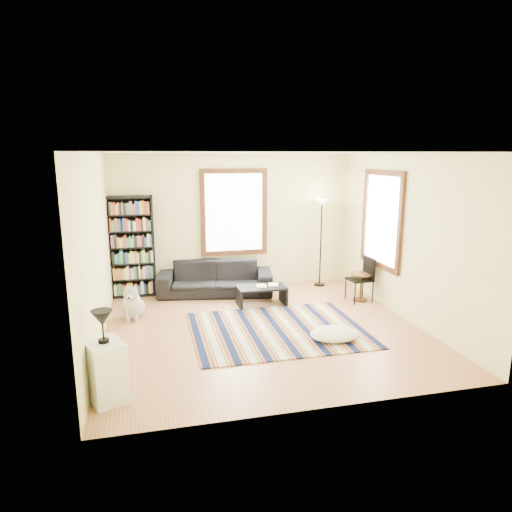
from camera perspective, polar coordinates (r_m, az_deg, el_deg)
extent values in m
cube|color=#B97854|center=(7.57, 0.89, -9.34)|extent=(5.00, 5.00, 0.10)
cube|color=white|center=(7.03, 0.97, 13.19)|extent=(5.00, 5.00, 0.10)
cube|color=#FFF9AB|center=(9.61, -2.85, 4.33)|extent=(5.00, 0.10, 2.80)
cube|color=#FFF9AB|center=(4.80, 8.51, -4.19)|extent=(5.00, 0.10, 2.80)
cube|color=#FFF9AB|center=(6.99, -19.78, 0.48)|extent=(0.10, 5.00, 2.80)
cube|color=#FFF9AB|center=(8.16, 18.56, 2.22)|extent=(0.10, 5.00, 2.80)
cube|color=white|center=(9.51, -2.77, 5.45)|extent=(1.20, 0.06, 1.60)
cube|color=white|center=(8.77, 15.47, 4.42)|extent=(0.06, 1.20, 1.60)
cube|color=#0B1639|center=(7.47, 2.75, -9.17)|extent=(2.75, 2.20, 0.02)
imported|color=black|center=(9.27, -5.11, -2.77)|extent=(2.39, 1.27, 0.66)
cube|color=black|center=(9.30, -15.33, 1.11)|extent=(0.90, 0.30, 2.00)
cube|color=black|center=(8.61, 0.70, -4.97)|extent=(0.91, 0.53, 0.36)
imported|color=beige|center=(8.53, 0.05, -3.79)|extent=(0.22, 0.27, 0.02)
imported|color=beige|center=(8.64, 1.59, -3.61)|extent=(0.23, 0.28, 0.02)
ellipsoid|color=silver|center=(7.17, 9.80, -9.56)|extent=(0.82, 0.65, 0.19)
cylinder|color=#482312|center=(9.07, 12.96, -3.79)|extent=(0.53, 0.53, 0.54)
cube|color=black|center=(8.98, 12.81, -2.89)|extent=(0.45, 0.43, 0.86)
cube|color=white|center=(5.65, -18.23, -13.48)|extent=(0.54, 0.61, 0.70)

